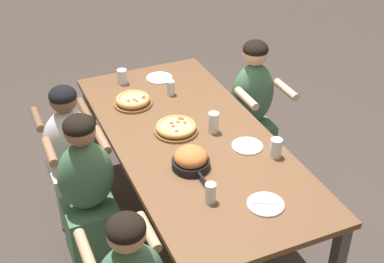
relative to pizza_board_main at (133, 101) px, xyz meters
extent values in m
plane|color=#423833|center=(0.58, 0.22, -0.81)|extent=(18.00, 18.00, 0.00)
cube|color=brown|center=(0.58, 0.22, -0.05)|extent=(2.25, 1.03, 0.04)
cube|color=#4C4C51|center=(-0.49, -0.23, -0.44)|extent=(0.07, 0.07, 0.74)
cube|color=#4C4C51|center=(-0.49, 0.68, -0.44)|extent=(0.07, 0.07, 0.74)
cylinder|color=brown|center=(0.00, 0.00, -0.02)|extent=(0.28, 0.28, 0.02)
torus|color=tan|center=(0.00, 0.00, 0.01)|extent=(0.25, 0.25, 0.04)
cylinder|color=#E5C675|center=(0.00, 0.00, 0.00)|extent=(0.20, 0.20, 0.04)
cylinder|color=#9E4C38|center=(0.06, 0.01, 0.02)|extent=(0.02, 0.02, 0.01)
cylinder|color=#9E4C38|center=(0.03, 0.00, 0.02)|extent=(0.02, 0.02, 0.01)
cylinder|color=#9E4C38|center=(0.03, -0.04, 0.02)|extent=(0.02, 0.02, 0.01)
cylinder|color=#9E4C38|center=(0.03, 0.07, 0.02)|extent=(0.02, 0.02, 0.01)
cylinder|color=#9E4C38|center=(0.02, 0.08, 0.02)|extent=(0.02, 0.02, 0.01)
cylinder|color=brown|center=(0.47, 0.15, -0.02)|extent=(0.30, 0.30, 0.02)
torus|color=tan|center=(0.47, 0.15, 0.01)|extent=(0.28, 0.28, 0.03)
cylinder|color=#E5C675|center=(0.47, 0.15, 0.00)|extent=(0.23, 0.23, 0.03)
cylinder|color=#9E4C38|center=(0.43, 0.14, 0.02)|extent=(0.02, 0.02, 0.01)
cylinder|color=#9E4C38|center=(0.47, 0.13, 0.02)|extent=(0.02, 0.02, 0.01)
cylinder|color=#9E4C38|center=(0.53, 0.13, 0.02)|extent=(0.02, 0.02, 0.01)
cylinder|color=#9E4C38|center=(0.46, 0.22, 0.02)|extent=(0.02, 0.02, 0.01)
cylinder|color=#9E4C38|center=(0.40, 0.21, 0.02)|extent=(0.02, 0.02, 0.01)
cylinder|color=#9E4C38|center=(0.41, 0.22, 0.02)|extent=(0.02, 0.02, 0.01)
cylinder|color=#9E4C38|center=(0.43, 0.18, 0.02)|extent=(0.02, 0.02, 0.01)
cylinder|color=black|center=(0.87, 0.09, -0.01)|extent=(0.24, 0.24, 0.05)
cylinder|color=black|center=(1.04, 0.09, 0.01)|extent=(0.11, 0.02, 0.02)
ellipsoid|color=#C17038|center=(0.87, 0.09, 0.05)|extent=(0.21, 0.21, 0.11)
cylinder|color=white|center=(-0.31, 0.32, -0.03)|extent=(0.21, 0.21, 0.01)
cube|color=#B7B7BC|center=(-0.31, 0.32, -0.02)|extent=(0.11, 0.11, 0.01)
cylinder|color=white|center=(1.37, 0.33, -0.03)|extent=(0.21, 0.21, 0.01)
cube|color=#B7B7BC|center=(1.37, 0.33, -0.02)|extent=(0.07, 0.14, 0.01)
cylinder|color=white|center=(0.82, 0.51, -0.03)|extent=(0.20, 0.20, 0.01)
cube|color=#B7B7BC|center=(0.82, 0.51, -0.02)|extent=(0.13, 0.07, 0.01)
cylinder|color=silver|center=(0.57, 0.38, 0.04)|extent=(0.07, 0.07, 0.15)
cylinder|color=silver|center=(1.21, 0.06, 0.03)|extent=(0.06, 0.06, 0.12)
cylinder|color=silver|center=(1.21, 0.06, 0.00)|extent=(0.06, 0.06, 0.07)
cylinder|color=silver|center=(0.98, 0.62, 0.03)|extent=(0.08, 0.08, 0.13)
cylinder|color=black|center=(0.98, 0.62, 0.02)|extent=(0.07, 0.07, 0.10)
cylinder|color=silver|center=(-0.03, 0.31, 0.02)|extent=(0.06, 0.06, 0.11)
cylinder|color=black|center=(-0.03, 0.31, -0.01)|extent=(0.05, 0.05, 0.06)
cylinder|color=silver|center=(-0.35, 0.03, 0.03)|extent=(0.08, 0.08, 0.12)
cube|color=#477556|center=(0.57, -0.51, -0.59)|extent=(0.32, 0.34, 0.43)
ellipsoid|color=#477556|center=(0.57, -0.51, -0.13)|extent=(0.24, 0.36, 0.50)
sphere|color=#9E7051|center=(0.57, -0.51, 0.21)|extent=(0.19, 0.19, 0.19)
ellipsoid|color=black|center=(0.57, -0.51, 0.25)|extent=(0.20, 0.20, 0.14)
cylinder|color=#9E7051|center=(0.37, -0.68, -0.03)|extent=(0.28, 0.06, 0.06)
cylinder|color=#9E7051|center=(0.37, -0.34, -0.03)|extent=(0.28, 0.06, 0.06)
cube|color=#477556|center=(0.09, 0.96, -0.59)|extent=(0.32, 0.34, 0.43)
ellipsoid|color=#477556|center=(0.09, 0.96, -0.11)|extent=(0.24, 0.36, 0.53)
sphere|color=beige|center=(0.09, 0.96, 0.24)|extent=(0.19, 0.19, 0.19)
ellipsoid|color=black|center=(0.09, 0.96, 0.28)|extent=(0.20, 0.20, 0.13)
cylinder|color=beige|center=(0.30, 1.13, 0.00)|extent=(0.28, 0.06, 0.06)
cylinder|color=beige|center=(0.30, 0.78, 0.00)|extent=(0.28, 0.06, 0.06)
cube|color=silver|center=(0.09, -0.51, -0.59)|extent=(0.32, 0.34, 0.43)
ellipsoid|color=silver|center=(0.09, -0.51, -0.14)|extent=(0.24, 0.36, 0.46)
sphere|color=brown|center=(0.09, -0.51, 0.18)|extent=(0.18, 0.18, 0.18)
ellipsoid|color=black|center=(0.09, -0.51, 0.21)|extent=(0.19, 0.19, 0.13)
cylinder|color=brown|center=(-0.11, -0.68, -0.06)|extent=(0.28, 0.06, 0.06)
cylinder|color=brown|center=(-0.11, -0.34, -0.06)|extent=(0.28, 0.06, 0.06)
sphere|color=tan|center=(1.49, -0.51, 0.18)|extent=(0.19, 0.19, 0.19)
ellipsoid|color=black|center=(1.49, -0.51, 0.21)|extent=(0.19, 0.19, 0.13)
cylinder|color=tan|center=(1.28, -0.68, -0.05)|extent=(0.28, 0.06, 0.06)
cylinder|color=tan|center=(1.28, -0.34, -0.05)|extent=(0.28, 0.06, 0.06)
camera|label=1|loc=(3.29, -0.96, 1.95)|focal=50.00mm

